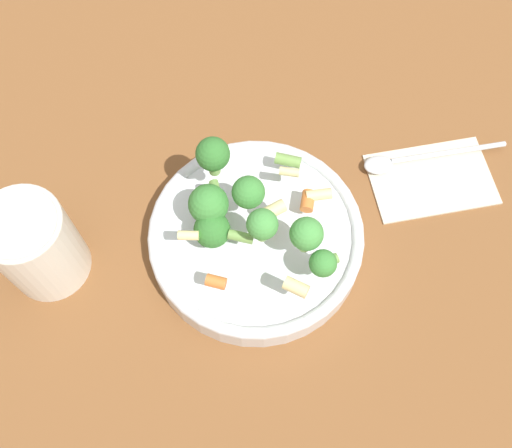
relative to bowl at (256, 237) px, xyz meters
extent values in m
plane|color=brown|center=(0.00, 0.00, -0.02)|extent=(3.00, 3.00, 0.00)
cylinder|color=silver|center=(0.00, 0.00, 0.00)|extent=(0.25, 0.25, 0.03)
torus|color=silver|center=(0.00, 0.00, 0.01)|extent=(0.25, 0.25, 0.01)
cylinder|color=#8CB766|center=(0.05, -0.01, 0.03)|extent=(0.01, 0.01, 0.01)
sphere|color=#33722D|center=(0.05, -0.01, 0.05)|extent=(0.04, 0.04, 0.04)
cylinder|color=#8CB766|center=(-0.03, 0.05, 0.05)|extent=(0.01, 0.01, 0.02)
sphere|color=#479342|center=(-0.03, 0.05, 0.08)|extent=(0.04, 0.04, 0.04)
cylinder|color=#8CB766|center=(0.01, 0.03, 0.07)|extent=(0.01, 0.01, 0.02)
sphere|color=#479342|center=(0.01, 0.03, 0.09)|extent=(0.03, 0.03, 0.03)
cylinder|color=#8CB766|center=(0.02, -0.07, 0.07)|extent=(0.01, 0.01, 0.02)
sphere|color=#33722D|center=(0.02, -0.07, 0.10)|extent=(0.04, 0.04, 0.04)
cylinder|color=#8CB766|center=(-0.04, 0.08, 0.04)|extent=(0.01, 0.01, 0.01)
sphere|color=#3D8438|center=(-0.04, 0.08, 0.06)|extent=(0.03, 0.03, 0.03)
cylinder|color=#8CB766|center=(0.00, -0.02, 0.06)|extent=(0.01, 0.01, 0.01)
sphere|color=#3D8438|center=(0.00, -0.02, 0.08)|extent=(0.04, 0.04, 0.04)
cylinder|color=#8CB766|center=(0.04, -0.03, 0.03)|extent=(0.02, 0.02, 0.02)
sphere|color=#3D8438|center=(0.04, -0.03, 0.06)|extent=(0.04, 0.04, 0.04)
cylinder|color=beige|center=(-0.08, 0.00, 0.04)|extent=(0.03, 0.02, 0.01)
cylinder|color=beige|center=(0.07, -0.01, 0.06)|extent=(0.02, 0.02, 0.01)
cylinder|color=beige|center=(-0.06, -0.03, 0.06)|extent=(0.02, 0.02, 0.01)
cylinder|color=#729E4C|center=(0.03, -0.05, 0.06)|extent=(0.01, 0.02, 0.01)
cylinder|color=beige|center=(-0.02, 0.00, 0.05)|extent=(0.02, 0.02, 0.01)
cylinder|color=beige|center=(0.00, 0.09, 0.06)|extent=(0.03, 0.03, 0.01)
cylinder|color=#729E4C|center=(0.03, 0.01, 0.06)|extent=(0.03, 0.03, 0.01)
cylinder|color=orange|center=(-0.06, 0.00, 0.04)|extent=(0.03, 0.03, 0.01)
cylinder|color=#729E4C|center=(-0.05, 0.08, 0.05)|extent=(0.02, 0.01, 0.01)
cylinder|color=#729E4C|center=(-0.07, -0.05, 0.04)|extent=(0.03, 0.03, 0.01)
cylinder|color=orange|center=(0.07, 0.04, 0.04)|extent=(0.02, 0.02, 0.01)
cylinder|color=silver|center=(0.22, -0.08, 0.04)|extent=(0.09, 0.09, 0.11)
torus|color=silver|center=(0.22, -0.08, 0.09)|extent=(0.09, 0.09, 0.01)
cube|color=beige|center=(-0.23, 0.02, -0.02)|extent=(0.17, 0.13, 0.01)
cylinder|color=silver|center=(-0.27, 0.00, -0.01)|extent=(0.14, 0.05, 0.01)
ellipsoid|color=silver|center=(-0.18, -0.02, -0.01)|extent=(0.04, 0.04, 0.01)
camera|label=1|loc=(0.12, 0.25, 0.63)|focal=42.00mm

